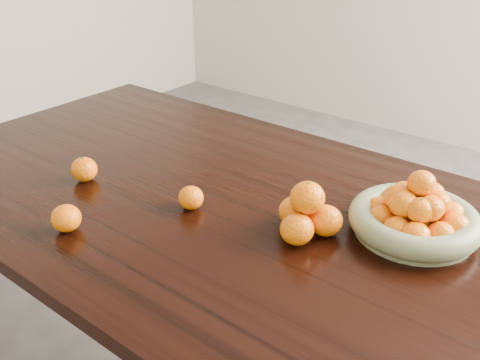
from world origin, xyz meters
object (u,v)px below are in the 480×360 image
Objects in this scene: fruit_bowl at (416,216)px; loose_orange_0 at (84,169)px; dining_table at (245,236)px; orange_pyramid at (306,214)px.

fruit_bowl is 4.16× the size of loose_orange_0.
dining_table is 28.33× the size of loose_orange_0.
orange_pyramid is 2.16× the size of loose_orange_0.
fruit_bowl reaches higher than dining_table.
loose_orange_0 is (-0.61, -0.14, -0.02)m from orange_pyramid.
dining_table is at bearing -159.25° from fruit_bowl.
loose_orange_0 is at bearing -166.59° from orange_pyramid.
dining_table is 0.42m from fruit_bowl.
fruit_bowl is 1.93× the size of orange_pyramid.
fruit_bowl is (0.37, 0.14, 0.13)m from dining_table.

